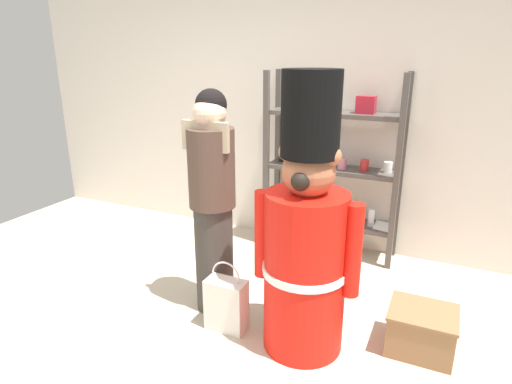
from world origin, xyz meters
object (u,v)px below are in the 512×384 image
at_px(teddy_bear_guard, 306,242).
at_px(person_shopper, 213,200).
at_px(merchandise_shelf, 332,165).
at_px(shopping_bag, 226,304).
at_px(display_crate, 421,330).

height_order(teddy_bear_guard, person_shopper, teddy_bear_guard).
height_order(merchandise_shelf, teddy_bear_guard, teddy_bear_guard).
xyz_separation_m(shopping_bag, display_crate, (1.26, 0.33, -0.05)).
xyz_separation_m(teddy_bear_guard, person_shopper, (-0.75, 0.15, 0.12)).
height_order(merchandise_shelf, display_crate, merchandise_shelf).
bearing_deg(teddy_bear_guard, shopping_bag, -173.43).
xyz_separation_m(teddy_bear_guard, shopping_bag, (-0.54, -0.06, -0.55)).
distance_m(merchandise_shelf, shopping_bag, 1.72).
height_order(teddy_bear_guard, display_crate, teddy_bear_guard).
distance_m(merchandise_shelf, display_crate, 1.72).
bearing_deg(merchandise_shelf, person_shopper, -110.55).
xyz_separation_m(merchandise_shelf, display_crate, (0.97, -1.23, -0.71)).
bearing_deg(teddy_bear_guard, person_shopper, 168.65).
relative_size(merchandise_shelf, display_crate, 4.07).
relative_size(person_shopper, display_crate, 3.89).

